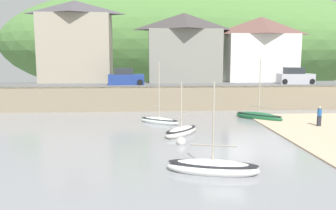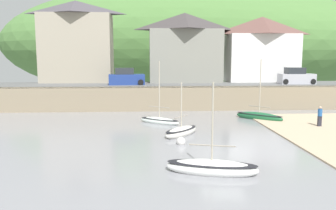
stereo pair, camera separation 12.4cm
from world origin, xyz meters
name	(u,v)px [view 1 (the left image)]	position (x,y,z in m)	size (l,w,h in m)	color
quay_seawall	(189,96)	(0.00, 17.50, 1.36)	(48.00, 9.40, 2.40)	gray
hillside_backdrop	(193,44)	(5.53, 55.20, 8.33)	(80.00, 44.00, 23.81)	#517E3E
waterfront_building_left	(76,41)	(-13.37, 25.20, 7.53)	(9.03, 4.75, 10.11)	#A29884
waterfront_building_centre	(184,47)	(0.28, 25.20, 6.83)	(9.28, 6.23, 8.72)	gray
waterfront_building_right	(260,49)	(10.33, 25.20, 6.63)	(9.23, 4.87, 8.30)	silver
sailboat_far_left	(259,116)	(5.56, 10.68, 0.29)	(3.92, 3.80, 5.62)	#1D5B35
sailboat_white_hull	(213,167)	(-1.37, -3.45, 0.28)	(4.73, 2.47, 4.67)	white
sailboat_blue_trim	(181,131)	(-2.08, 4.87, 0.26)	(3.16, 3.47, 4.02)	silver
fishing_boat_green	(159,120)	(-3.51, 9.43, 0.25)	(3.66, 2.96, 5.42)	white
parked_car_near_slipway	(125,78)	(-6.98, 20.70, 3.20)	(4.26, 2.13, 1.95)	navy
parked_car_by_wall	(295,77)	(13.20, 20.70, 3.20)	(4.11, 1.82, 1.95)	#B1B1BC
person_near_water	(319,115)	(9.28, 6.94, 0.98)	(0.34, 0.34, 1.62)	#282833
mooring_buoy	(181,142)	(-2.35, 2.21, 0.18)	(0.60, 0.60, 0.60)	silver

